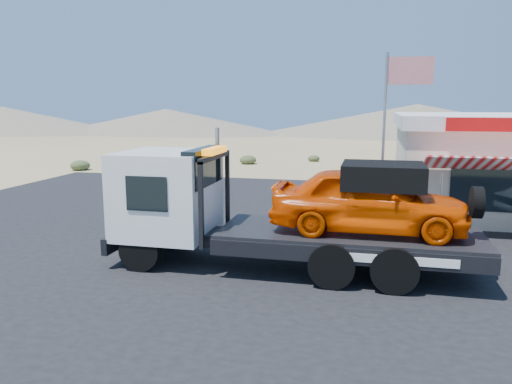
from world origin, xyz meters
TOP-DOWN VIEW (x-y plane):
  - ground at (0.00, 0.00)m, footprint 120.00×120.00m
  - asphalt_lot at (2.00, 3.00)m, footprint 32.00×24.00m
  - tow_truck at (2.09, -0.36)m, footprint 9.53×2.83m
  - flagpole at (4.93, 4.50)m, footprint 1.55×0.10m
  - distant_hills at (-9.77, 55.14)m, footprint 126.00×48.00m

SIDE VIEW (x-z plane):
  - ground at x=0.00m, z-range 0.00..0.00m
  - asphalt_lot at x=2.00m, z-range 0.00..0.02m
  - tow_truck at x=2.09m, z-range 0.12..3.31m
  - distant_hills at x=-9.77m, z-range -0.21..3.99m
  - flagpole at x=4.93m, z-range 0.76..6.76m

